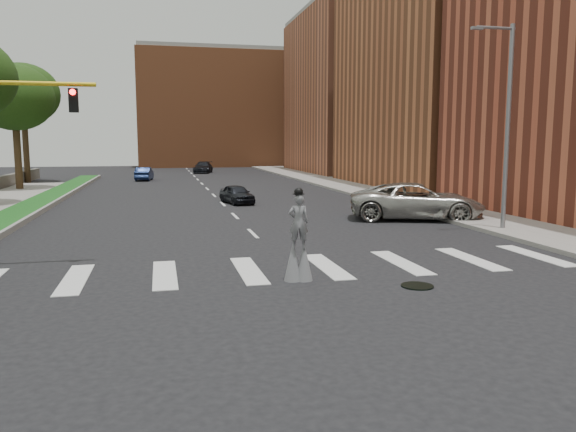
# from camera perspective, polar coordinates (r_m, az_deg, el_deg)

# --- Properties ---
(ground_plane) EXTENTS (160.00, 160.00, 0.00)m
(ground_plane) POSITION_cam_1_polar(r_m,az_deg,el_deg) (17.00, 0.80, -6.08)
(ground_plane) COLOR black
(ground_plane) RESTS_ON ground
(grass_median) EXTENTS (2.00, 60.00, 0.25)m
(grass_median) POSITION_cam_1_polar(r_m,az_deg,el_deg) (37.04, -24.63, 0.87)
(grass_median) COLOR #154A18
(grass_median) RESTS_ON ground
(median_curb) EXTENTS (0.20, 60.00, 0.28)m
(median_curb) POSITION_cam_1_polar(r_m,az_deg,el_deg) (36.84, -23.03, 0.94)
(median_curb) COLOR gray
(median_curb) RESTS_ON ground
(sidewalk_right) EXTENTS (5.00, 90.00, 0.18)m
(sidewalk_right) POSITION_cam_1_polar(r_m,az_deg,el_deg) (44.38, 8.88, 2.43)
(sidewalk_right) COLOR gray
(sidewalk_right) RESTS_ON ground
(manhole) EXTENTS (0.90, 0.90, 0.04)m
(manhole) POSITION_cam_1_polar(r_m,az_deg,el_deg) (16.16, 12.99, -6.94)
(manhole) COLOR black
(manhole) RESTS_ON ground
(building_mid) EXTENTS (16.00, 22.00, 24.00)m
(building_mid) POSITION_cam_1_polar(r_m,az_deg,el_deg) (53.44, 16.95, 15.86)
(building_mid) COLOR #A55A33
(building_mid) RESTS_ON ground
(building_far) EXTENTS (16.00, 22.00, 20.00)m
(building_far) POSITION_cam_1_polar(r_m,az_deg,el_deg) (74.93, 7.56, 12.11)
(building_far) COLOR #B06141
(building_far) RESTS_ON ground
(building_backdrop) EXTENTS (26.00, 14.00, 18.00)m
(building_backdrop) POSITION_cam_1_polar(r_m,az_deg,el_deg) (94.70, -6.98, 10.56)
(building_backdrop) COLOR #A55A33
(building_backdrop) RESTS_ON ground
(streetlight) EXTENTS (2.05, 0.20, 9.00)m
(streetlight) POSITION_cam_1_polar(r_m,az_deg,el_deg) (26.58, 21.27, 8.98)
(streetlight) COLOR slate
(streetlight) RESTS_ON ground
(stilt_performer) EXTENTS (0.84, 0.56, 2.71)m
(stilt_performer) POSITION_cam_1_polar(r_m,az_deg,el_deg) (16.22, 1.07, -3.06)
(stilt_performer) COLOR #352515
(stilt_performer) RESTS_ON ground
(suv_crossing) EXTENTS (7.47, 5.18, 1.89)m
(suv_crossing) POSITION_cam_1_polar(r_m,az_deg,el_deg) (29.76, 12.92, 1.47)
(suv_crossing) COLOR #A9A7A0
(suv_crossing) RESTS_ON ground
(car_near) EXTENTS (2.20, 3.83, 1.23)m
(car_near) POSITION_cam_1_polar(r_m,az_deg,el_deg) (36.64, -5.22, 2.23)
(car_near) COLOR black
(car_near) RESTS_ON ground
(car_mid) EXTENTS (1.89, 4.27, 1.36)m
(car_mid) POSITION_cam_1_polar(r_m,az_deg,el_deg) (60.03, -14.40, 4.17)
(car_mid) COLOR navy
(car_mid) RESTS_ON ground
(car_far) EXTENTS (3.07, 5.26, 1.43)m
(car_far) POSITION_cam_1_polar(r_m,az_deg,el_deg) (72.84, -8.62, 4.91)
(car_far) COLOR black
(car_far) RESTS_ON ground
(tree_4) EXTENTS (6.22, 6.22, 10.16)m
(tree_4) POSITION_cam_1_polar(r_m,az_deg,el_deg) (50.86, -26.06, 10.73)
(tree_4) COLOR #352515
(tree_4) RESTS_ON ground
(tree_5) EXTENTS (6.86, 6.86, 11.44)m
(tree_5) POSITION_cam_1_polar(r_m,az_deg,el_deg) (60.52, -25.35, 11.11)
(tree_5) COLOR #352515
(tree_5) RESTS_ON ground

